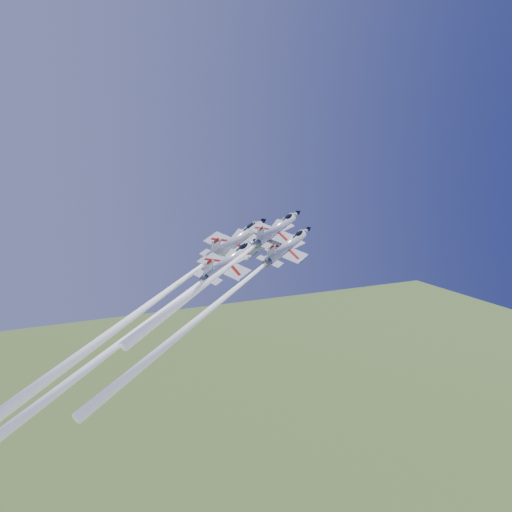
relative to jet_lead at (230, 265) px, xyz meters
name	(u,v)px	position (x,y,z in m)	size (l,w,h in m)	color
jet_lead	(230,265)	(0.00, 0.00, 0.00)	(29.73, 19.44, 29.29)	silver
jet_left	(154,301)	(-13.04, 0.66, -4.95)	(40.82, 27.20, 44.53)	silver
jet_right	(222,299)	(-3.82, -5.93, -4.17)	(34.41, 22.94, 37.68)	silver
jet_slot	(140,328)	(-17.26, -7.09, -6.71)	(38.02, 25.47, 42.66)	silver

